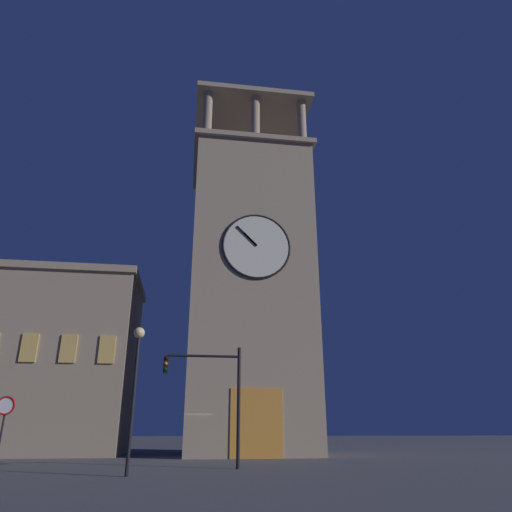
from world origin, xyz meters
name	(u,v)px	position (x,y,z in m)	size (l,w,h in m)	color
ground_plane	(189,458)	(0.00, 0.00, 0.00)	(200.00, 200.00, 0.00)	#4C4C51
clocktower	(249,287)	(-3.93, -2.87, 11.70)	(9.29, 8.74, 29.76)	gray
adjacent_wing_building	(10,361)	(12.80, -4.81, 6.17)	(17.17, 8.25, 12.30)	gray
traffic_signal_near	(213,385)	(-0.87, 8.43, 3.52)	(3.57, 0.41, 5.26)	black
street_lamp	(136,370)	(2.34, 11.30, 3.80)	(0.44, 0.44, 5.51)	black
no_horn_sign	(5,412)	(7.80, 8.78, 2.31)	(0.78, 0.14, 2.95)	black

